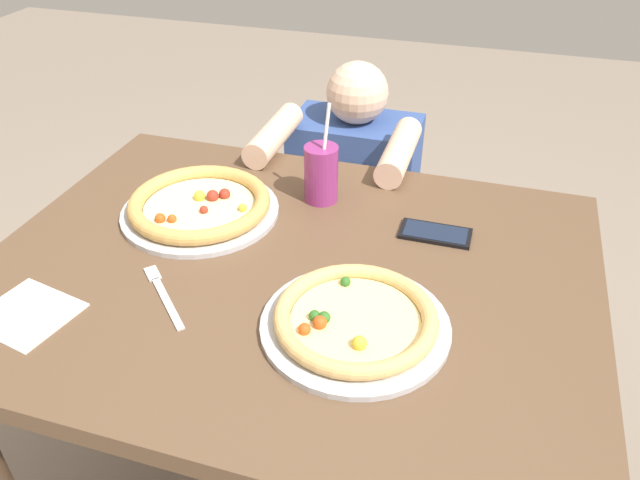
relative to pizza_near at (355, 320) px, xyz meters
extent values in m
cube|color=brown|center=(-0.17, 0.14, -0.04)|extent=(1.20, 0.92, 0.04)
cylinder|color=#443122|center=(-0.69, 0.52, -0.41)|extent=(0.07, 0.07, 0.71)
cylinder|color=#443122|center=(0.35, 0.52, -0.41)|extent=(0.07, 0.07, 0.71)
cylinder|color=#B7B7BC|center=(0.00, 0.00, -0.01)|extent=(0.33, 0.33, 0.01)
cylinder|color=#EFD68C|center=(0.00, 0.00, 0.00)|extent=(0.23, 0.23, 0.01)
torus|color=tan|center=(0.00, 0.00, 0.01)|extent=(0.29, 0.29, 0.03)
sphere|color=#2D6623|center=(-0.05, -0.02, 0.01)|extent=(0.02, 0.02, 0.02)
sphere|color=gold|center=(0.02, -0.06, 0.01)|extent=(0.03, 0.03, 0.03)
sphere|color=#2D6623|center=(-0.04, 0.09, 0.01)|extent=(0.02, 0.02, 0.02)
sphere|color=#2D6623|center=(-0.07, -0.02, 0.01)|extent=(0.02, 0.02, 0.02)
sphere|color=#BF4C19|center=(-0.07, -0.06, 0.01)|extent=(0.02, 0.02, 0.02)
sphere|color=#BF4C19|center=(-0.05, -0.03, 0.01)|extent=(0.02, 0.02, 0.02)
cylinder|color=#B7B7BC|center=(-0.42, 0.26, -0.01)|extent=(0.35, 0.35, 0.01)
cylinder|color=beige|center=(-0.42, 0.26, 0.00)|extent=(0.25, 0.25, 0.01)
torus|color=tan|center=(-0.42, 0.26, 0.01)|extent=(0.31, 0.31, 0.03)
sphere|color=gold|center=(-0.44, 0.29, 0.01)|extent=(0.03, 0.03, 0.03)
sphere|color=#BF4C19|center=(-0.45, 0.19, 0.01)|extent=(0.02, 0.02, 0.02)
sphere|color=maroon|center=(-0.40, 0.24, 0.01)|extent=(0.02, 0.02, 0.02)
sphere|color=maroon|center=(-0.38, 0.31, 0.01)|extent=(0.03, 0.03, 0.03)
sphere|color=gold|center=(-0.32, 0.27, 0.01)|extent=(0.02, 0.02, 0.02)
sphere|color=maroon|center=(-0.41, 0.30, 0.01)|extent=(0.03, 0.03, 0.03)
sphere|color=#BF4C19|center=(-0.47, 0.18, 0.01)|extent=(0.02, 0.02, 0.02)
cylinder|color=#8C2D72|center=(-0.18, 0.40, 0.05)|extent=(0.08, 0.08, 0.13)
cylinder|color=white|center=(-0.17, 0.40, 0.16)|extent=(0.02, 0.03, 0.12)
cube|color=white|center=(-0.57, -0.14, -0.02)|extent=(0.19, 0.17, 0.00)
cube|color=silver|center=(-0.34, -0.04, -0.02)|extent=(0.12, 0.12, 0.00)
cube|color=silver|center=(-0.41, 0.03, -0.02)|extent=(0.05, 0.05, 0.00)
cube|color=black|center=(0.09, 0.33, -0.02)|extent=(0.15, 0.07, 0.01)
cube|color=#192338|center=(0.09, 0.33, -0.01)|extent=(0.13, 0.06, 0.00)
cylinder|color=#333847|center=(-0.22, 0.86, -0.54)|extent=(0.30, 0.30, 0.45)
cube|color=#334C8C|center=(-0.22, 0.86, -0.17)|extent=(0.38, 0.22, 0.30)
sphere|color=beige|center=(-0.22, 0.86, 0.07)|extent=(0.18, 0.18, 0.18)
cylinder|color=beige|center=(-0.38, 0.63, 0.02)|extent=(0.07, 0.28, 0.07)
cylinder|color=beige|center=(-0.05, 0.63, 0.02)|extent=(0.07, 0.28, 0.07)
camera|label=1|loc=(0.18, -0.78, 0.72)|focal=34.75mm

